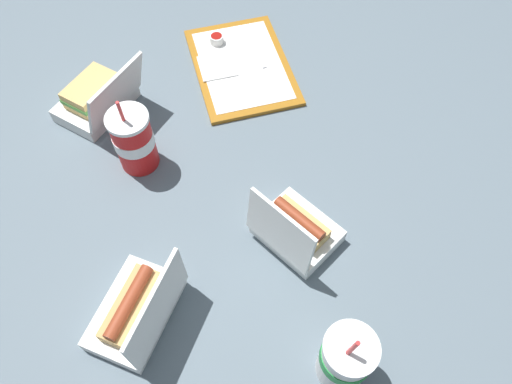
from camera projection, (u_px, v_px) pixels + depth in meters
The scene contains 10 objects.
ground_plane at pixel (237, 190), 1.20m from camera, with size 3.20×3.20×0.00m, color slate.
food_tray at pixel (242, 66), 1.41m from camera, with size 0.38×0.27×0.01m.
ketchup_cup at pixel (217, 39), 1.45m from camera, with size 0.04×0.04×0.02m.
napkin_stack at pixel (217, 66), 1.40m from camera, with size 0.10×0.10×0.00m, color white.
plastic_fork at pixel (257, 55), 1.43m from camera, with size 0.11×0.01×0.01m, color white.
clamshell_hotdog_right at pixel (295, 230), 1.10m from camera, with size 0.22×0.21×0.17m.
clamshell_sandwich_corner at pixel (97, 98), 1.30m from camera, with size 0.27×0.27×0.17m.
clamshell_hotdog_center at pixel (137, 310), 1.00m from camera, with size 0.25×0.24×0.17m.
soda_cup_front at pixel (134, 140), 1.17m from camera, with size 0.10×0.10×0.23m.
soda_cup_center at pixel (346, 358), 0.91m from camera, with size 0.10×0.10×0.21m.
Camera 1 is at (0.63, -0.15, 1.01)m, focal length 35.00 mm.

